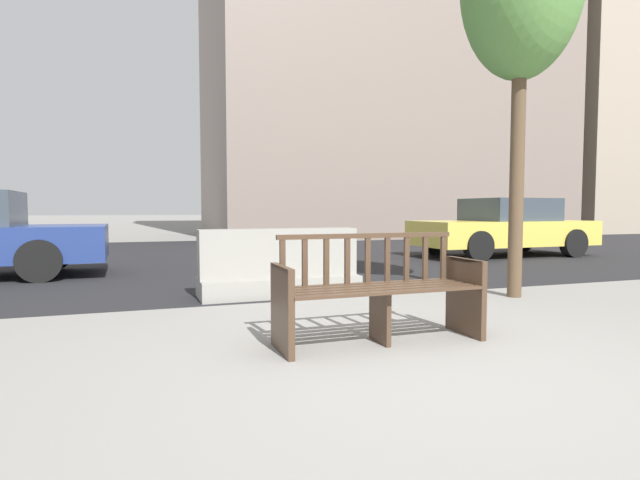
# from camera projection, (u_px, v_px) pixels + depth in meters

# --- Properties ---
(ground_plane) EXTENTS (200.00, 200.00, 0.00)m
(ground_plane) POSITION_uv_depth(u_px,v_px,m) (427.00, 368.00, 3.41)
(ground_plane) COLOR gray
(street_asphalt) EXTENTS (120.00, 12.00, 0.01)m
(street_asphalt) POSITION_uv_depth(u_px,v_px,m) (231.00, 256.00, 11.62)
(street_asphalt) COLOR black
(street_asphalt) RESTS_ON ground
(street_bench) EXTENTS (1.70, 0.55, 0.88)m
(street_bench) POSITION_uv_depth(u_px,v_px,m) (379.00, 294.00, 4.06)
(street_bench) COLOR #473323
(street_bench) RESTS_ON ground
(jersey_barrier_centre) EXTENTS (2.01, 0.72, 0.84)m
(jersey_barrier_centre) POSITION_uv_depth(u_px,v_px,m) (279.00, 268.00, 6.29)
(jersey_barrier_centre) COLOR gray
(jersey_barrier_centre) RESTS_ON ground
(car_taxi_near) EXTENTS (4.21, 1.92, 1.34)m
(car_taxi_near) POSITION_uv_depth(u_px,v_px,m) (504.00, 228.00, 11.60)
(car_taxi_near) COLOR #DBC64C
(car_taxi_near) RESTS_ON ground
(building_far_right) EXTENTS (12.03, 8.54, 24.11)m
(building_far_right) POSITION_uv_depth(u_px,v_px,m) (621.00, 3.00, 26.52)
(building_far_right) COLOR tan
(building_far_right) RESTS_ON ground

